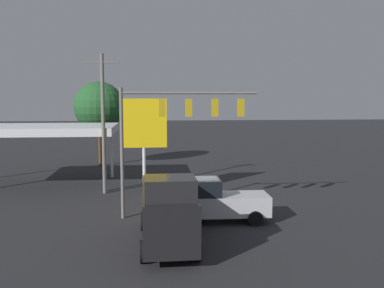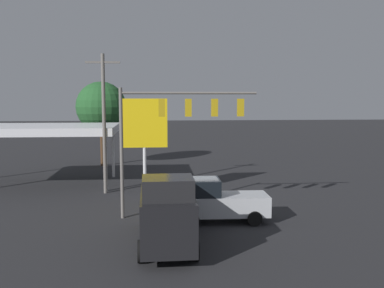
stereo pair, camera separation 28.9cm
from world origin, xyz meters
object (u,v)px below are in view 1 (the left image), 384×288
pickup_parked (219,202)px  price_sign (144,126)px  street_tree (99,107)px  delivery_truck (168,210)px  utility_pole (103,121)px  traffic_signal_assembly (176,119)px

pickup_parked → price_sign: bearing=-56.0°
price_sign → pickup_parked: 8.62m
pickup_parked → street_tree: 22.46m
pickup_parked → street_tree: street_tree is taller
delivery_truck → pickup_parked: 4.71m
utility_pole → traffic_signal_assembly: bearing=126.2°
delivery_truck → pickup_parked: (-2.96, -3.62, -0.58)m
traffic_signal_assembly → pickup_parked: (-2.31, 1.09, -4.52)m
utility_pole → pickup_parked: 11.18m
delivery_truck → street_tree: 24.78m
delivery_truck → utility_pole: bearing=-160.8°
traffic_signal_assembly → price_sign: size_ratio=1.14×
traffic_signal_assembly → price_sign: 5.79m
price_sign → pickup_parked: (-4.22, 6.51, -3.77)m
utility_pole → street_tree: (1.76, -12.47, 0.66)m
traffic_signal_assembly → price_sign: bearing=-70.6°
price_sign → street_tree: 14.37m
price_sign → pickup_parked: size_ratio=1.29×
traffic_signal_assembly → street_tree: 20.08m
pickup_parked → street_tree: size_ratio=0.62×
price_sign → pickup_parked: price_sign is taller
utility_pole → pickup_parked: size_ratio=1.89×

